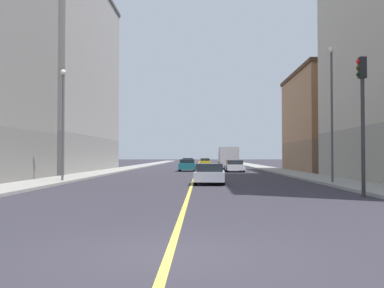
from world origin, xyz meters
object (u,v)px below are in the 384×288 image
building_right_midblock (57,75)px  street_lamp_left_near (332,101)px  car_teal (187,165)px  building_left_mid (337,122)px  car_silver (210,174)px  box_truck (228,157)px  street_lamp_right_near (63,113)px  traffic_light_left_near (362,106)px  car_yellow (205,162)px  car_white (234,166)px  car_blue (188,162)px

building_right_midblock → street_lamp_left_near: (23.75, -21.12, -5.65)m
car_teal → building_left_mid: bearing=-4.5°
street_lamp_left_near → car_silver: (-7.31, 0.57, -4.40)m
car_teal → box_truck: 10.18m
street_lamp_right_near → traffic_light_left_near: bearing=-30.5°
building_left_mid → car_yellow: (-14.16, 27.86, -4.81)m
building_right_midblock → car_teal: 17.54m
car_white → car_blue: 26.36m
traffic_light_left_near → car_silver: 10.82m
box_truck → building_left_mid: bearing=-41.8°
building_left_mid → building_right_midblock: building_right_midblock is taller
street_lamp_left_near → car_silver: street_lamp_left_near is taller
street_lamp_left_near → car_silver: 8.55m
building_right_midblock → car_white: bearing=-1.8°
car_blue → car_yellow: bearing=46.1°
building_left_mid → street_lamp_right_near: (-23.75, -19.65, -0.95)m
car_teal → box_truck: bearing=59.5°
building_left_mid → box_truck: building_left_mid is taller
car_yellow → box_truck: bearing=-80.6°
building_left_mid → car_white: (-11.22, -0.84, -4.83)m
street_lamp_right_near → box_truck: size_ratio=1.02×
street_lamp_left_near → building_right_midblock: bearing=138.4°
car_yellow → street_lamp_right_near: bearing=-101.4°
street_lamp_left_near → car_blue: size_ratio=2.03×
building_right_midblock → car_yellow: building_right_midblock is taller
building_right_midblock → car_blue: (13.67, 25.09, -10.00)m
car_blue → box_truck: (5.82, -14.83, 0.86)m
car_white → box_truck: bearing=90.0°
car_yellow → traffic_light_left_near: bearing=-83.8°
street_lamp_right_near → car_silver: street_lamp_right_near is taller
building_left_mid → building_right_midblock: size_ratio=0.63×
car_teal → car_white: car_teal is taller
car_silver → car_yellow: car_yellow is taller
street_lamp_right_near → car_silver: (9.49, -1.11, -3.89)m
building_right_midblock → street_lamp_left_near: size_ratio=2.90×
car_silver → car_yellow: (0.11, 48.63, 0.03)m
building_left_mid → box_truck: 15.56m
traffic_light_left_near → street_lamp_left_near: 7.77m
building_left_mid → building_right_midblock: bearing=-179.6°
street_lamp_right_near → car_teal: (7.38, 20.95, -3.83)m
car_teal → car_yellow: bearing=85.2°
car_teal → car_blue: 23.58m
traffic_light_left_near → street_lamp_right_near: size_ratio=0.82×
street_lamp_left_near → car_yellow: (-7.20, 49.20, -4.37)m
traffic_light_left_near → box_truck: traffic_light_left_near is taller
building_left_mid → street_lamp_right_near: bearing=-140.4°
building_left_mid → box_truck: (-11.22, 10.03, -3.93)m
building_left_mid → box_truck: size_ratio=2.11×
street_lamp_right_near → car_blue: size_ratio=1.79×
car_silver → car_white: bearing=81.3°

